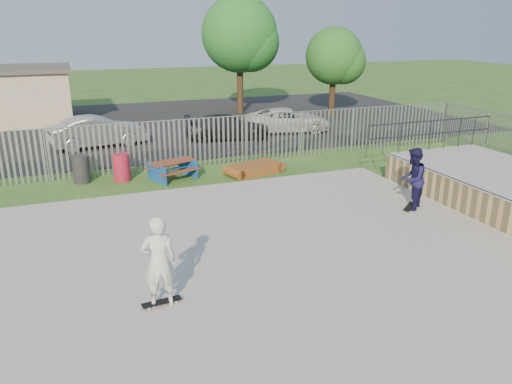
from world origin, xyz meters
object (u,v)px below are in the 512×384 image
object	(u,v)px
car_silver	(98,132)
tree_mid	(240,34)
tree_right	(334,56)
skater_white	(159,262)
picnic_table	(173,170)
trash_bin_red	(122,168)
car_dark	(228,127)
funbox	(255,169)
car_white	(288,120)
trash_bin_grey	(81,169)
skater_navy	(412,179)

from	to	relation	value
car_silver	tree_mid	size ratio (longest dim) A/B	0.60
tree_right	skater_white	size ratio (longest dim) A/B	2.86
picnic_table	car_silver	bearing A→B (deg)	88.76
trash_bin_red	car_dark	xyz separation A→B (m)	(5.90, 5.38, 0.14)
funbox	tree_mid	xyz separation A→B (m)	(4.17, 13.68, 4.81)
car_dark	tree_right	size ratio (longest dim) A/B	0.78
car_silver	car_white	size ratio (longest dim) A/B	0.97
car_white	car_silver	bearing A→B (deg)	103.02
picnic_table	trash_bin_grey	xyz separation A→B (m)	(-3.25, 0.75, 0.15)
car_silver	skater_navy	xyz separation A→B (m)	(8.31, -12.71, 0.36)
picnic_table	funbox	distance (m)	3.18
picnic_table	car_dark	distance (m)	7.11
tree_mid	skater_navy	bearing A→B (deg)	-93.62
funbox	tree_mid	distance (m)	15.08
car_dark	car_white	xyz separation A→B (m)	(3.62, 0.61, 0.01)
picnic_table	skater_white	bearing A→B (deg)	-123.64
trash_bin_grey	tree_right	xyz separation A→B (m)	(15.85, 9.68, 3.19)
trash_bin_grey	tree_right	distance (m)	18.84
picnic_table	car_silver	world-z (taller)	car_silver
funbox	car_silver	bearing A→B (deg)	112.20
picnic_table	car_white	xyz separation A→B (m)	(7.69, 6.43, 0.30)
car_silver	car_white	bearing A→B (deg)	-100.45
car_silver	tree_mid	distance (m)	12.45
trash_bin_grey	trash_bin_red	bearing A→B (deg)	-12.36
trash_bin_red	skater_navy	bearing A→B (deg)	-40.29
skater_white	tree_mid	bearing A→B (deg)	-109.02
picnic_table	funbox	xyz separation A→B (m)	(3.14, -0.45, -0.16)
tree_mid	skater_white	bearing A→B (deg)	-112.98
funbox	trash_bin_grey	bearing A→B (deg)	153.63
picnic_table	car_white	world-z (taller)	car_white
trash_bin_red	tree_right	world-z (taller)	tree_right
car_dark	funbox	bearing A→B (deg)	-178.62
trash_bin_red	car_silver	size ratio (longest dim) A/B	0.23
picnic_table	tree_right	distance (m)	16.70
funbox	skater_white	size ratio (longest dim) A/B	1.12
picnic_table	car_dark	size ratio (longest dim) A/B	0.47
car_dark	skater_white	world-z (taller)	skater_white
funbox	trash_bin_grey	distance (m)	6.51
car_silver	trash_bin_grey	bearing A→B (deg)	159.49
car_silver	tree_right	xyz separation A→B (m)	(14.83, 3.98, 2.95)
car_dark	tree_right	distance (m)	10.17
trash_bin_grey	skater_navy	world-z (taller)	skater_navy
tree_mid	trash_bin_grey	bearing A→B (deg)	-130.24
tree_mid	skater_white	world-z (taller)	tree_mid
funbox	tree_right	world-z (taller)	tree_right
car_dark	tree_mid	world-z (taller)	tree_mid
picnic_table	trash_bin_grey	distance (m)	3.33
funbox	trash_bin_red	world-z (taller)	trash_bin_red
trash_bin_red	car_dark	world-z (taller)	car_dark
car_dark	trash_bin_red	bearing A→B (deg)	142.17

